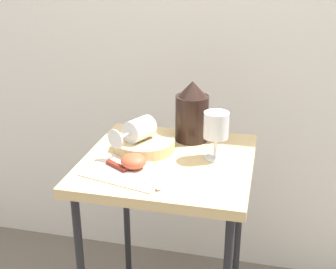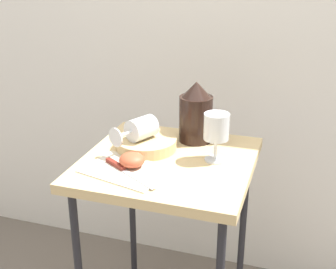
% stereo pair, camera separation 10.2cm
% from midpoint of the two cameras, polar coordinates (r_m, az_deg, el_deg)
% --- Properties ---
extents(curtain_drape, '(2.40, 0.03, 2.24)m').
position_cam_midpoint_polar(curtain_drape, '(1.79, 7.23, 15.39)').
color(curtain_drape, silver).
rests_on(curtain_drape, ground_plane).
extents(table, '(0.51, 0.51, 0.74)m').
position_cam_midpoint_polar(table, '(1.41, 2.08, -6.01)').
color(table, tan).
rests_on(table, ground_plane).
extents(linen_napkin, '(0.27, 0.22, 0.00)m').
position_cam_midpoint_polar(linen_napkin, '(1.31, -3.05, -4.56)').
color(linen_napkin, beige).
rests_on(linen_napkin, table).
extents(basket_tray, '(0.19, 0.19, 0.03)m').
position_cam_midpoint_polar(basket_tray, '(1.44, -0.73, -1.20)').
color(basket_tray, tan).
rests_on(basket_tray, table).
extents(pitcher, '(0.16, 0.11, 0.20)m').
position_cam_midpoint_polar(pitcher, '(1.49, 5.53, 2.15)').
color(pitcher, black).
rests_on(pitcher, table).
extents(wine_glass_upright, '(0.08, 0.08, 0.15)m').
position_cam_midpoint_polar(wine_glass_upright, '(1.34, 8.29, 0.63)').
color(wine_glass_upright, silver).
rests_on(wine_glass_upright, table).
extents(wine_glass_tipped_near, '(0.13, 0.16, 0.07)m').
position_cam_midpoint_polar(wine_glass_tipped_near, '(1.42, -1.45, 0.71)').
color(wine_glass_tipped_near, silver).
rests_on(wine_glass_tipped_near, basket_tray).
extents(apple_half_left, '(0.08, 0.08, 0.04)m').
position_cam_midpoint_polar(apple_half_left, '(1.31, -2.35, -3.26)').
color(apple_half_left, '#C15133').
rests_on(apple_half_left, linen_napkin).
extents(knife, '(0.20, 0.13, 0.01)m').
position_cam_midpoint_polar(knife, '(1.30, -3.52, -4.38)').
color(knife, silver).
rests_on(knife, linen_napkin).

